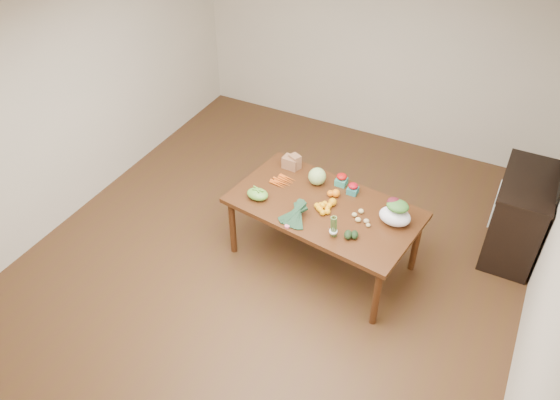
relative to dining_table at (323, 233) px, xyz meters
The scene contains 26 objects.
floor 0.66m from the dining_table, 144.48° to the right, with size 6.00×6.00×0.00m, color #4E301B.
ceiling 2.39m from the dining_table, 144.48° to the right, with size 5.00×6.00×0.02m, color white.
room_walls 1.12m from the dining_table, 144.48° to the right, with size 5.02×6.02×2.70m.
dining_table is the anchor object (origin of this frame).
cabinet 2.09m from the dining_table, 31.86° to the left, with size 0.52×1.02×0.94m, color black.
dish_towel 1.87m from the dining_table, 35.54° to the left, with size 0.02×0.28×0.45m, color white.
paper_bag 0.86m from the dining_table, 143.27° to the left, with size 0.23×0.19×0.16m, color #8B603E, non-canonical shape.
cabbage 0.60m from the dining_table, 125.86° to the left, with size 0.19×0.19×0.19m, color #B2CD76.
strawberry_basket_a 0.59m from the dining_table, 87.77° to the left, with size 0.11×0.11×0.10m, color #BA130C, non-canonical shape.
strawberry_basket_b 0.56m from the dining_table, 61.27° to the left, with size 0.10×0.10×0.10m, color #AD0B21, non-canonical shape.
orange_a 0.44m from the dining_table, 92.99° to the left, with size 0.07×0.07×0.07m, color orange.
orange_b 0.46m from the dining_table, 77.54° to the left, with size 0.09×0.09×0.09m, color orange.
orange_c 0.42m from the dining_table, 33.88° to the left, with size 0.08×0.08×0.08m, color orange.
mandarin_cluster 0.43m from the dining_table, 83.39° to the right, with size 0.18×0.18×0.10m, color #FCAB0F, non-canonical shape.
carrots 0.69m from the dining_table, 163.71° to the left, with size 0.22×0.22×0.03m, color orange, non-canonical shape.
snap_pea_bag 0.81m from the dining_table, 163.44° to the right, with size 0.23×0.17×0.10m, color #70B03B.
kale_bunch 0.60m from the dining_table, 116.21° to the right, with size 0.32×0.40×0.16m, color black, non-canonical shape.
asparagus_bundle 0.67m from the dining_table, 56.71° to the right, with size 0.08×0.08×0.25m, color #5A843C, non-canonical shape.
potato_a 0.51m from the dining_table, ahead, with size 0.05×0.05×0.05m, color #DBCE7E.
potato_b 0.56m from the dining_table, 10.99° to the right, with size 0.06×0.05×0.05m, color #DBBC7E.
potato_c 0.61m from the dining_table, ahead, with size 0.06×0.05×0.05m, color tan.
potato_d 0.54m from the dining_table, ahead, with size 0.06×0.05×0.05m, color tan.
potato_e 0.64m from the dining_table, 11.47° to the right, with size 0.05×0.04×0.04m, color tan.
avocado_a 0.65m from the dining_table, 41.23° to the right, with size 0.07×0.11×0.07m, color black.
avocado_b 0.67m from the dining_table, 34.98° to the right, with size 0.07×0.10×0.07m, color black.
salad_bag 0.86m from the dining_table, ahead, with size 0.31×0.23×0.24m, color white, non-canonical shape.
Camera 1 is at (1.95, -3.63, 4.22)m, focal length 35.00 mm.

